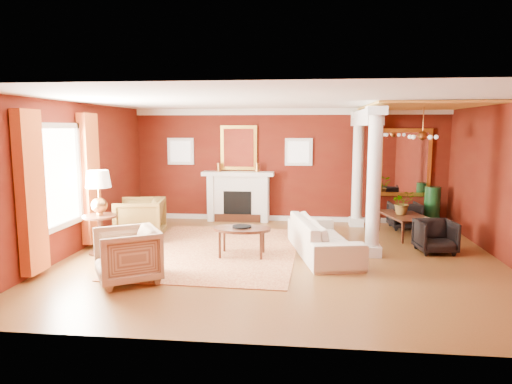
# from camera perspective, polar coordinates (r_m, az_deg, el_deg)

# --- Properties ---
(ground) EXTENTS (8.00, 8.00, 0.00)m
(ground) POSITION_cam_1_polar(r_m,az_deg,el_deg) (8.65, 3.16, -8.18)
(ground) COLOR brown
(ground) RESTS_ON ground
(room_shell) EXTENTS (8.04, 7.04, 2.92)m
(room_shell) POSITION_cam_1_polar(r_m,az_deg,el_deg) (8.32, 3.26, 5.30)
(room_shell) COLOR #53180B
(room_shell) RESTS_ON ground
(fireplace) EXTENTS (1.85, 0.42, 1.29)m
(fireplace) POSITION_cam_1_polar(r_m,az_deg,el_deg) (11.87, -2.23, -0.54)
(fireplace) COLOR silver
(fireplace) RESTS_ON ground
(overmantel_mirror) EXTENTS (0.95, 0.07, 1.15)m
(overmantel_mirror) POSITION_cam_1_polar(r_m,az_deg,el_deg) (11.89, -2.17, 5.55)
(overmantel_mirror) COLOR yellow
(overmantel_mirror) RESTS_ON fireplace
(flank_window_left) EXTENTS (0.70, 0.07, 0.70)m
(flank_window_left) POSITION_cam_1_polar(r_m,az_deg,el_deg) (12.22, -9.39, 5.04)
(flank_window_left) COLOR silver
(flank_window_left) RESTS_ON room_shell
(flank_window_right) EXTENTS (0.70, 0.07, 0.70)m
(flank_window_right) POSITION_cam_1_polar(r_m,az_deg,el_deg) (11.78, 5.35, 5.01)
(flank_window_right) COLOR silver
(flank_window_right) RESTS_ON room_shell
(left_window) EXTENTS (0.21, 2.55, 2.60)m
(left_window) POSITION_cam_1_polar(r_m,az_deg,el_deg) (8.88, -22.97, 1.00)
(left_window) COLOR white
(left_window) RESTS_ON room_shell
(column_front) EXTENTS (0.36, 0.36, 2.80)m
(column_front) POSITION_cam_1_polar(r_m,az_deg,el_deg) (8.75, 14.53, 1.30)
(column_front) COLOR silver
(column_front) RESTS_ON ground
(column_back) EXTENTS (0.36, 0.36, 2.80)m
(column_back) POSITION_cam_1_polar(r_m,az_deg,el_deg) (11.41, 12.60, 2.88)
(column_back) COLOR silver
(column_back) RESTS_ON ground
(header_beam) EXTENTS (0.30, 3.20, 0.32)m
(header_beam) POSITION_cam_1_polar(r_m,az_deg,el_deg) (10.28, 13.48, 8.97)
(header_beam) COLOR silver
(header_beam) RESTS_ON column_front
(amber_ceiling) EXTENTS (2.30, 3.40, 0.04)m
(amber_ceiling) POSITION_cam_1_polar(r_m,az_deg,el_deg) (10.35, 20.06, 10.08)
(amber_ceiling) COLOR gold
(amber_ceiling) RESTS_ON room_shell
(dining_mirror) EXTENTS (1.30, 0.07, 1.70)m
(dining_mirror) POSITION_cam_1_polar(r_m,az_deg,el_deg) (12.04, 18.07, 3.52)
(dining_mirror) COLOR yellow
(dining_mirror) RESTS_ON room_shell
(chandelier) EXTENTS (0.60, 0.62, 0.75)m
(chandelier) POSITION_cam_1_polar(r_m,az_deg,el_deg) (10.40, 20.10, 6.64)
(chandelier) COLOR #AB7135
(chandelier) RESTS_ON room_shell
(crown_trim) EXTENTS (8.00, 0.08, 0.16)m
(crown_trim) POSITION_cam_1_polar(r_m,az_deg,el_deg) (11.77, 4.18, 9.99)
(crown_trim) COLOR silver
(crown_trim) RESTS_ON room_shell
(base_trim) EXTENTS (8.00, 0.08, 0.12)m
(base_trim) POSITION_cam_1_polar(r_m,az_deg,el_deg) (12.00, 4.05, -3.30)
(base_trim) COLOR silver
(base_trim) RESTS_ON ground
(rug) EXTENTS (3.24, 4.24, 0.02)m
(rug) POSITION_cam_1_polar(r_m,az_deg,el_deg) (9.11, -4.87, -7.29)
(rug) COLOR maroon
(rug) RESTS_ON ground
(sofa) EXTENTS (1.20, 2.50, 0.94)m
(sofa) POSITION_cam_1_polar(r_m,az_deg,el_deg) (8.80, 8.42, -4.81)
(sofa) COLOR beige
(sofa) RESTS_ON ground
(armchair_leopard) EXTENTS (1.05, 1.10, 1.00)m
(armchair_leopard) POSITION_cam_1_polar(r_m,az_deg,el_deg) (10.19, -14.28, -3.05)
(armchair_leopard) COLOR black
(armchair_leopard) RESTS_ON ground
(armchair_stripe) EXTENTS (1.21, 1.23, 0.94)m
(armchair_stripe) POSITION_cam_1_polar(r_m,az_deg,el_deg) (7.49, -15.80, -7.30)
(armchair_stripe) COLOR tan
(armchair_stripe) RESTS_ON ground
(coffee_table) EXTENTS (1.10, 1.10, 0.55)m
(coffee_table) POSITION_cam_1_polar(r_m,az_deg,el_deg) (8.61, -1.77, -4.77)
(coffee_table) COLOR black
(coffee_table) RESTS_ON ground
(coffee_book) EXTENTS (0.18, 0.06, 0.24)m
(coffee_book) POSITION_cam_1_polar(r_m,az_deg,el_deg) (8.54, -2.24, -3.73)
(coffee_book) COLOR black
(coffee_book) RESTS_ON coffee_table
(side_table) EXTENTS (0.65, 0.65, 1.62)m
(side_table) POSITION_cam_1_polar(r_m,az_deg,el_deg) (9.17, -19.04, -0.63)
(side_table) COLOR black
(side_table) RESTS_ON ground
(dining_table) EXTENTS (0.81, 1.48, 0.78)m
(dining_table) POSITION_cam_1_polar(r_m,az_deg,el_deg) (10.73, 18.18, -3.24)
(dining_table) COLOR black
(dining_table) RESTS_ON ground
(dining_chair_near) EXTENTS (0.76, 0.72, 0.71)m
(dining_chair_near) POSITION_cam_1_polar(r_m,az_deg,el_deg) (9.55, 21.53, -5.00)
(dining_chair_near) COLOR black
(dining_chair_near) RESTS_ON ground
(dining_chair_far) EXTENTS (0.73, 0.69, 0.70)m
(dining_chair_far) POSITION_cam_1_polar(r_m,az_deg,el_deg) (11.57, 18.05, -2.64)
(dining_chair_far) COLOR black
(dining_chair_far) RESTS_ON ground
(green_urn) EXTENTS (0.42, 0.42, 1.02)m
(green_urn) POSITION_cam_1_polar(r_m,az_deg,el_deg) (11.88, 21.11, -2.28)
(green_urn) COLOR #123918
(green_urn) RESTS_ON ground
(potted_plant) EXTENTS (0.60, 0.64, 0.42)m
(potted_plant) POSITION_cam_1_polar(r_m,az_deg,el_deg) (10.64, 17.88, -0.04)
(potted_plant) COLOR #26591E
(potted_plant) RESTS_ON dining_table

